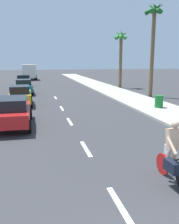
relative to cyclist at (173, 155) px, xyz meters
name	(u,v)px	position (x,y,z in m)	size (l,w,h in m)	color
ground_plane	(57,100)	(-1.82, 16.22, -0.83)	(160.00, 160.00, 0.00)	#38383A
sidewalk_strip	(120,94)	(4.97, 18.22, -0.76)	(3.60, 80.00, 0.14)	#B2ADA3
lane_stripe_1	(120,206)	(-1.82, -0.80, -0.83)	(0.16, 1.80, 0.01)	white
lane_stripe_2	(86,149)	(-1.82, 3.28, -0.83)	(0.16, 1.80, 0.01)	white
lane_stripe_3	(70,121)	(-1.82, 7.88, -0.83)	(0.16, 1.80, 0.01)	white
lane_stripe_4	(62,108)	(-1.82, 12.02, -0.83)	(0.16, 1.80, 0.01)	white
lane_stripe_5	(55,98)	(-1.82, 17.53, -0.83)	(0.16, 1.80, 0.01)	white
cyclist	(173,155)	(0.00, 0.00, 0.00)	(0.64, 1.71, 1.82)	black
parked_car_red	(11,111)	(-4.99, 7.48, 0.01)	(2.08, 4.49, 1.57)	red
parked_car_yellow	(20,95)	(-4.85, 13.94, 0.00)	(1.86, 3.88, 1.57)	gold
parked_car_teal	(24,86)	(-4.84, 20.85, 0.01)	(2.00, 4.09, 1.57)	#14727A
parked_car_black	(23,80)	(-5.20, 29.51, 0.01)	(2.15, 4.40, 1.57)	black
delivery_truck	(29,72)	(-4.67, 41.94, 0.67)	(2.91, 6.35, 2.80)	beige
palm_tree_far	(154,27)	(7.33, 16.21, 5.72)	(1.81, 1.92, 8.84)	brown
palm_tree_distant	(121,45)	(7.21, 24.77, 4.64)	(1.90, 1.76, 7.36)	brown
trash_bin_far	(159,101)	(5.01, 10.16, -0.26)	(0.60, 0.60, 0.86)	#19722D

